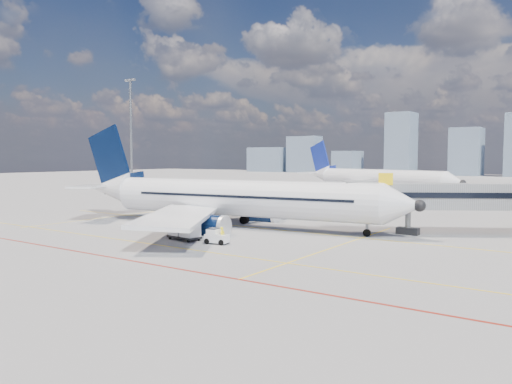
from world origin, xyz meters
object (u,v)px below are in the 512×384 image
at_px(main_aircraft, 227,198).
at_px(ramp_worker, 222,236).
at_px(baggage_tug, 216,236).
at_px(belt_loader, 174,223).
at_px(second_aircraft, 374,179).
at_px(cargo_dolly, 184,229).

bearing_deg(main_aircraft, ramp_worker, -61.29).
xyz_separation_m(baggage_tug, ramp_worker, (0.63, 0.13, 0.11)).
distance_m(baggage_tug, belt_loader, 11.05).
relative_size(main_aircraft, belt_loader, 7.58).
bearing_deg(second_aircraft, baggage_tug, -60.26).
relative_size(main_aircraft, ramp_worker, 26.95).
xyz_separation_m(second_aircraft, baggage_tug, (10.76, -66.03, -2.54)).
height_order(belt_loader, ramp_worker, belt_loader).
distance_m(main_aircraft, cargo_dolly, 10.26).
height_order(second_aircraft, baggage_tug, second_aircraft).
bearing_deg(belt_loader, ramp_worker, -11.54).
relative_size(cargo_dolly, ramp_worker, 2.26).
distance_m(second_aircraft, ramp_worker, 66.92).
bearing_deg(belt_loader, cargo_dolly, -26.17).
bearing_deg(cargo_dolly, baggage_tug, 7.55).
xyz_separation_m(cargo_dolly, belt_loader, (-6.13, 4.89, -0.45)).
bearing_deg(cargo_dolly, belt_loader, 147.99).
bearing_deg(baggage_tug, second_aircraft, 90.84).
relative_size(baggage_tug, ramp_worker, 1.40).
height_order(main_aircraft, belt_loader, main_aircraft).
relative_size(cargo_dolly, belt_loader, 0.64).
xyz_separation_m(main_aircraft, second_aircraft, (-4.46, 56.38, 0.00)).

